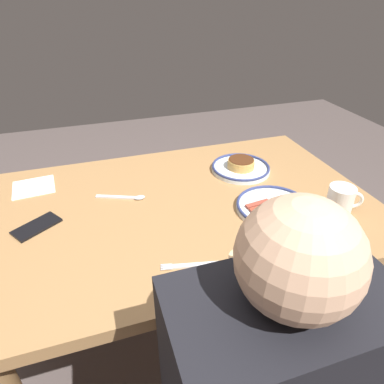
% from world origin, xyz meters
% --- Properties ---
extents(ground_plane, '(6.00, 6.00, 0.00)m').
position_xyz_m(ground_plane, '(0.00, 0.00, 0.00)').
color(ground_plane, '#504542').
extents(dining_table, '(1.40, 0.88, 0.75)m').
position_xyz_m(dining_table, '(0.00, 0.00, 0.64)').
color(dining_table, '#9B7044').
rests_on(dining_table, ground_plane).
extents(plate_near_main, '(0.24, 0.24, 0.05)m').
position_xyz_m(plate_near_main, '(-0.32, -0.16, 0.77)').
color(plate_near_main, white).
rests_on(plate_near_main, dining_table).
extents(plate_center_pancakes, '(0.26, 0.26, 0.04)m').
position_xyz_m(plate_center_pancakes, '(-0.31, 0.13, 0.77)').
color(plate_center_pancakes, silver).
rests_on(plate_center_pancakes, dining_table).
extents(coffee_mug, '(0.12, 0.09, 0.09)m').
position_xyz_m(coffee_mug, '(-0.52, 0.20, 0.80)').
color(coffee_mug, white).
rests_on(coffee_mug, dining_table).
extents(cell_phone, '(0.16, 0.14, 0.01)m').
position_xyz_m(cell_phone, '(0.47, -0.01, 0.76)').
color(cell_phone, black).
rests_on(cell_phone, dining_table).
extents(paper_napkin, '(0.16, 0.15, 0.00)m').
position_xyz_m(paper_napkin, '(0.50, -0.28, 0.75)').
color(paper_napkin, white).
rests_on(paper_napkin, dining_table).
extents(fork_near, '(0.19, 0.06, 0.01)m').
position_xyz_m(fork_near, '(0.04, 0.30, 0.76)').
color(fork_near, silver).
rests_on(fork_near, dining_table).
extents(tea_spoon, '(0.17, 0.08, 0.01)m').
position_xyz_m(tea_spoon, '(0.17, -0.10, 0.76)').
color(tea_spoon, silver).
rests_on(tea_spoon, dining_table).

